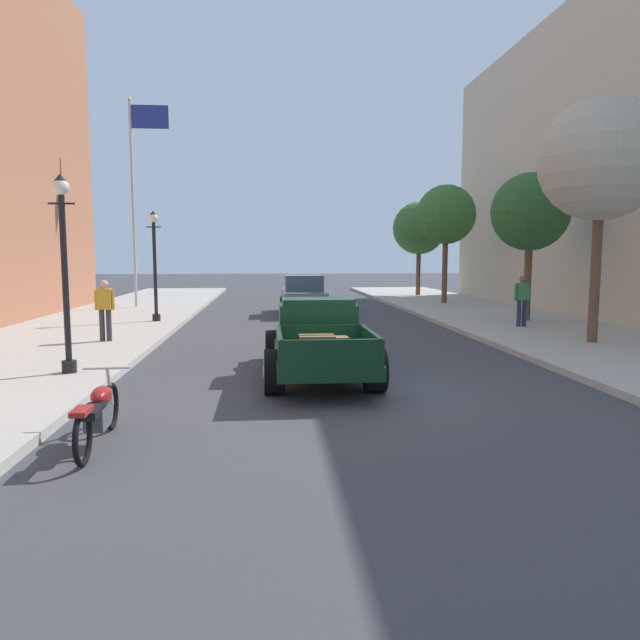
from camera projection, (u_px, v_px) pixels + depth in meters
name	position (u px, v px, depth m)	size (l,w,h in m)	color
ground_plane	(354.00, 393.00, 10.36)	(140.00, 140.00, 0.00)	#3D3D42
hotrod_truck_dark_green	(318.00, 339.00, 11.89)	(2.22, 4.96, 1.58)	black
motorcycle_parked	(98.00, 412.00, 7.46)	(0.62, 2.12, 0.93)	black
car_background_grey	(303.00, 296.00, 24.23)	(1.87, 4.30, 1.65)	slate
pedestrian_sidewalk_left	(105.00, 306.00, 15.64)	(0.53, 0.22, 1.65)	#333338
pedestrian_sidewalk_right	(522.00, 298.00, 18.88)	(0.53, 0.22, 1.65)	#232847
street_lamp_near	(64.00, 259.00, 11.22)	(0.50, 0.32, 3.85)	black
street_lamp_far	(155.00, 257.00, 20.32)	(0.50, 0.32, 3.85)	black
flagpole	(137.00, 180.00, 25.67)	(1.74, 0.16, 9.16)	#B2B2B7
street_tree_nearest	(601.00, 160.00, 15.02)	(3.19, 3.19, 6.39)	brown
street_tree_second	(530.00, 212.00, 20.35)	(2.72, 2.72, 5.19)	brown
street_tree_third	(446.00, 215.00, 28.01)	(2.85, 2.85, 5.70)	brown
street_tree_farthest	(419.00, 228.00, 33.64)	(3.04, 3.04, 5.41)	brown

